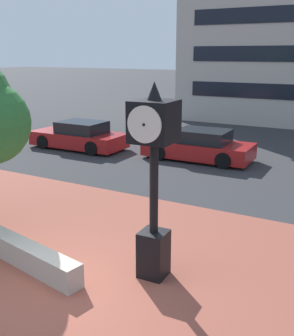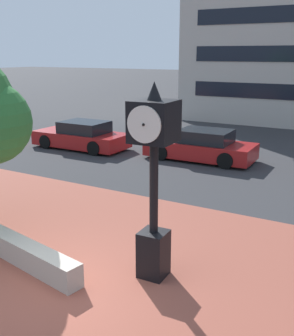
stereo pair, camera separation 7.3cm
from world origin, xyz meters
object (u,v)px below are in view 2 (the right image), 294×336
object	(u,v)px
car_street_distant	(82,136)
flagpole_secondary	(238,43)
street_clock	(154,170)
car_street_near	(201,146)
flagpole_primary	(192,41)

from	to	relation	value
car_street_distant	flagpole_secondary	size ratio (longest dim) A/B	0.53
street_clock	car_street_near	distance (m)	9.67
flagpole_secondary	street_clock	bearing A→B (deg)	-76.57
flagpole_primary	flagpole_secondary	world-z (taller)	flagpole_primary
car_street_distant	flagpole_secondary	xyz separation A→B (m)	(3.91, 10.48, 4.32)
street_clock	flagpole_secondary	xyz separation A→B (m)	(-4.51, 18.89, 2.70)
car_street_near	car_street_distant	bearing A→B (deg)	96.50
street_clock	flagpole_secondary	bearing A→B (deg)	101.35
car_street_distant	flagpole_primary	size ratio (longest dim) A/B	0.51
car_street_near	car_street_distant	distance (m)	5.73
street_clock	flagpole_primary	size ratio (longest dim) A/B	0.43
flagpole_secondary	flagpole_primary	bearing A→B (deg)	180.00
car_street_distant	street_clock	bearing A→B (deg)	-135.18
car_street_near	flagpole_primary	distance (m)	11.76
flagpole_secondary	car_street_distant	bearing A→B (deg)	-110.44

